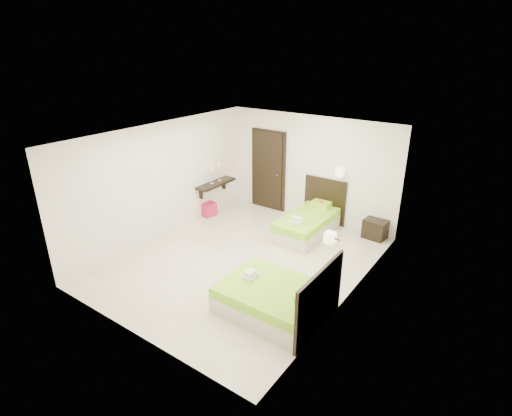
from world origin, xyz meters
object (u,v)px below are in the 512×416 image
Objects in this scene: bed_single at (309,222)px; bed_double at (277,298)px; ottoman at (208,209)px; nightstand at (376,229)px.

bed_single is 3.10m from bed_double.
bed_single is at bearing 11.94° from ottoman.
bed_single reaches higher than nightstand.
bed_double is 3.65m from nightstand.
bed_double is 4.99× the size of ottoman.
bed_double is 3.44× the size of nightstand.
ottoman is (-3.63, 2.38, -0.08)m from bed_double.
bed_single is 5.26× the size of ottoman.
ottoman is at bearing -168.06° from bed_single.
bed_single is 2.70m from ottoman.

